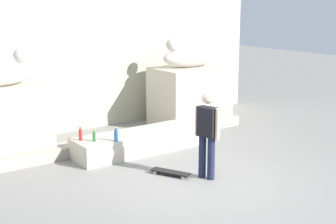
{
  "coord_description": "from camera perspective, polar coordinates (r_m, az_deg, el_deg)",
  "views": [
    {
      "loc": [
        -5.59,
        -6.43,
        3.32
      ],
      "look_at": [
        0.08,
        1.37,
        1.1
      ],
      "focal_mm": 52.7,
      "sensor_mm": 36.0,
      "label": 1
    }
  ],
  "objects": [
    {
      "name": "ground_plane",
      "position": [
        9.14,
        4.71,
        -8.37
      ],
      "size": [
        40.0,
        40.0,
        0.0
      ],
      "primitive_type": "plane",
      "color": "gray"
    },
    {
      "name": "facade_wall",
      "position": [
        12.9,
        -10.56,
        11.83
      ],
      "size": [
        10.86,
        0.6,
        6.22
      ],
      "primitive_type": "cube",
      "color": "#B7B59A",
      "rests_on": "ground_plane"
    },
    {
      "name": "pedestal_left",
      "position": [
        10.95,
        -18.89,
        -1.19
      ],
      "size": [
        1.92,
        1.34,
        1.54
      ],
      "primitive_type": "cube",
      "color": "beige",
      "rests_on": "ground_plane"
    },
    {
      "name": "pedestal_right",
      "position": [
        13.3,
        2.5,
        1.91
      ],
      "size": [
        1.92,
        1.34,
        1.54
      ],
      "primitive_type": "cube",
      "color": "beige",
      "rests_on": "ground_plane"
    },
    {
      "name": "statue_reclining_right",
      "position": [
        13.12,
        2.41,
        6.42
      ],
      "size": [
        1.65,
        0.74,
        0.78
      ],
      "rotation": [
        0.0,
        0.0,
        3.03
      ],
      "color": "beige",
      "rests_on": "pedestal_right"
    },
    {
      "name": "ledge_block",
      "position": [
        10.93,
        -3.66,
        -3.5
      ],
      "size": [
        2.88,
        0.88,
        0.45
      ],
      "primitive_type": "cube",
      "color": "beige",
      "rests_on": "ground_plane"
    },
    {
      "name": "skater",
      "position": [
        9.18,
        4.55,
        -2.21
      ],
      "size": [
        0.29,
        0.52,
        1.67
      ],
      "rotation": [
        0.0,
        0.0,
        4.98
      ],
      "color": "#1E233F",
      "rests_on": "ground_plane"
    },
    {
      "name": "skateboard",
      "position": [
        9.54,
        0.3,
        -6.97
      ],
      "size": [
        0.53,
        0.81,
        0.08
      ],
      "rotation": [
        0.0,
        0.0,
        5.16
      ],
      "color": "black",
      "rests_on": "ground_plane"
    },
    {
      "name": "bottle_green",
      "position": [
        10.27,
        -8.53,
        -2.83
      ],
      "size": [
        0.06,
        0.06,
        0.25
      ],
      "color": "#1E722D",
      "rests_on": "ledge_block"
    },
    {
      "name": "bottle_red",
      "position": [
        10.37,
        -10.09,
        -2.57
      ],
      "size": [
        0.07,
        0.07,
        0.31
      ],
      "color": "red",
      "rests_on": "ledge_block"
    },
    {
      "name": "bottle_blue",
      "position": [
        10.22,
        -6.03,
        -2.71
      ],
      "size": [
        0.08,
        0.08,
        0.29
      ],
      "color": "#194C99",
      "rests_on": "ledge_block"
    },
    {
      "name": "stair_step",
      "position": [
        11.49,
        -5.38,
        -3.23
      ],
      "size": [
        7.02,
        0.5,
        0.25
      ],
      "primitive_type": "cube",
      "color": "#A9A08F",
      "rests_on": "ground_plane"
    }
  ]
}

